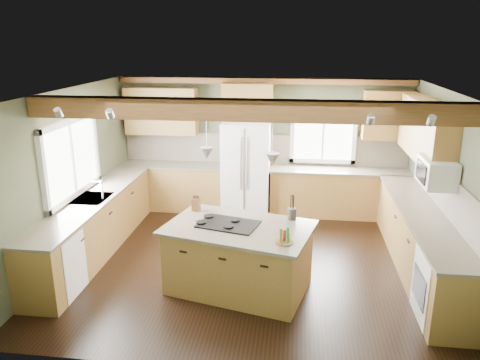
# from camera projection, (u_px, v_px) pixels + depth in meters

# --- Properties ---
(floor) EXTENTS (5.60, 5.60, 0.00)m
(floor) POSITION_uv_depth(u_px,v_px,m) (250.00, 262.00, 7.23)
(floor) COLOR black
(floor) RESTS_ON ground
(ceiling) EXTENTS (5.60, 5.60, 0.00)m
(ceiling) POSITION_uv_depth(u_px,v_px,m) (251.00, 92.00, 6.47)
(ceiling) COLOR silver
(ceiling) RESTS_ON wall_back
(wall_back) EXTENTS (5.60, 0.00, 5.60)m
(wall_back) POSITION_uv_depth(u_px,v_px,m) (263.00, 144.00, 9.22)
(wall_back) COLOR #3F4732
(wall_back) RESTS_ON ground
(wall_left) EXTENTS (0.00, 5.00, 5.00)m
(wall_left) POSITION_uv_depth(u_px,v_px,m) (70.00, 175.00, 7.18)
(wall_left) COLOR #3F4732
(wall_left) RESTS_ON ground
(wall_right) EXTENTS (0.00, 5.00, 5.00)m
(wall_right) POSITION_uv_depth(u_px,v_px,m) (450.00, 189.00, 6.52)
(wall_right) COLOR #3F4732
(wall_right) RESTS_ON ground
(ceiling_beam) EXTENTS (5.55, 0.26, 0.26)m
(ceiling_beam) POSITION_uv_depth(u_px,v_px,m) (245.00, 110.00, 5.75)
(ceiling_beam) COLOR #4C2E15
(ceiling_beam) RESTS_ON ceiling
(soffit_trim) EXTENTS (5.55, 0.20, 0.10)m
(soffit_trim) POSITION_uv_depth(u_px,v_px,m) (264.00, 81.00, 8.76)
(soffit_trim) COLOR #4C2E15
(soffit_trim) RESTS_ON ceiling
(backsplash_back) EXTENTS (5.58, 0.03, 0.58)m
(backsplash_back) POSITION_uv_depth(u_px,v_px,m) (263.00, 149.00, 9.23)
(backsplash_back) COLOR brown
(backsplash_back) RESTS_ON wall_back
(backsplash_right) EXTENTS (0.03, 3.70, 0.58)m
(backsplash_right) POSITION_uv_depth(u_px,v_px,m) (447.00, 194.00, 6.60)
(backsplash_right) COLOR brown
(backsplash_right) RESTS_ON wall_right
(base_cab_back_left) EXTENTS (2.02, 0.60, 0.88)m
(base_cab_back_left) POSITION_uv_depth(u_px,v_px,m) (173.00, 187.00, 9.40)
(base_cab_back_left) COLOR brown
(base_cab_back_left) RESTS_ON floor
(counter_back_left) EXTENTS (2.06, 0.64, 0.04)m
(counter_back_left) POSITION_uv_depth(u_px,v_px,m) (172.00, 165.00, 9.27)
(counter_back_left) COLOR #4F483A
(counter_back_left) RESTS_ON base_cab_back_left
(base_cab_back_right) EXTENTS (2.62, 0.60, 0.88)m
(base_cab_back_right) POSITION_uv_depth(u_px,v_px,m) (339.00, 193.00, 9.01)
(base_cab_back_right) COLOR brown
(base_cab_back_right) RESTS_ON floor
(counter_back_right) EXTENTS (2.66, 0.64, 0.04)m
(counter_back_right) POSITION_uv_depth(u_px,v_px,m) (340.00, 170.00, 8.88)
(counter_back_right) COLOR #4F483A
(counter_back_right) RESTS_ON base_cab_back_right
(base_cab_left) EXTENTS (0.60, 3.70, 0.88)m
(base_cab_left) POSITION_uv_depth(u_px,v_px,m) (95.00, 226.00, 7.44)
(base_cab_left) COLOR brown
(base_cab_left) RESTS_ON floor
(counter_left) EXTENTS (0.64, 3.74, 0.04)m
(counter_left) POSITION_uv_depth(u_px,v_px,m) (92.00, 199.00, 7.31)
(counter_left) COLOR #4F483A
(counter_left) RESTS_ON base_cab_left
(base_cab_right) EXTENTS (0.60, 3.70, 0.88)m
(base_cab_right) POSITION_uv_depth(u_px,v_px,m) (420.00, 243.00, 6.86)
(base_cab_right) COLOR brown
(base_cab_right) RESTS_ON floor
(counter_right) EXTENTS (0.64, 3.74, 0.04)m
(counter_right) POSITION_uv_depth(u_px,v_px,m) (424.00, 213.00, 6.72)
(counter_right) COLOR #4F483A
(counter_right) RESTS_ON base_cab_right
(upper_cab_back_left) EXTENTS (1.40, 0.35, 0.90)m
(upper_cab_back_left) POSITION_uv_depth(u_px,v_px,m) (161.00, 111.00, 9.10)
(upper_cab_back_left) COLOR brown
(upper_cab_back_left) RESTS_ON wall_back
(upper_cab_over_fridge) EXTENTS (0.96, 0.35, 0.70)m
(upper_cab_over_fridge) POSITION_uv_depth(u_px,v_px,m) (248.00, 102.00, 8.84)
(upper_cab_over_fridge) COLOR brown
(upper_cab_over_fridge) RESTS_ON wall_back
(upper_cab_right) EXTENTS (0.35, 2.20, 0.90)m
(upper_cab_right) POSITION_uv_depth(u_px,v_px,m) (426.00, 130.00, 7.20)
(upper_cab_right) COLOR brown
(upper_cab_right) RESTS_ON wall_right
(upper_cab_back_corner) EXTENTS (0.90, 0.35, 0.90)m
(upper_cab_back_corner) POSITION_uv_depth(u_px,v_px,m) (388.00, 115.00, 8.59)
(upper_cab_back_corner) COLOR brown
(upper_cab_back_corner) RESTS_ON wall_back
(window_left) EXTENTS (0.04, 1.60, 1.05)m
(window_left) POSITION_uv_depth(u_px,v_px,m) (71.00, 158.00, 7.15)
(window_left) COLOR white
(window_left) RESTS_ON wall_left
(window_back) EXTENTS (1.10, 0.04, 1.00)m
(window_back) POSITION_uv_depth(u_px,v_px,m) (323.00, 133.00, 8.99)
(window_back) COLOR white
(window_back) RESTS_ON wall_back
(sink) EXTENTS (0.50, 0.65, 0.03)m
(sink) POSITION_uv_depth(u_px,v_px,m) (92.00, 199.00, 7.31)
(sink) COLOR #262628
(sink) RESTS_ON counter_left
(faucet) EXTENTS (0.02, 0.02, 0.28)m
(faucet) POSITION_uv_depth(u_px,v_px,m) (102.00, 191.00, 7.24)
(faucet) COLOR #B2B2B7
(faucet) RESTS_ON sink
(dishwasher) EXTENTS (0.60, 0.60, 0.84)m
(dishwasher) POSITION_uv_depth(u_px,v_px,m) (55.00, 265.00, 6.21)
(dishwasher) COLOR white
(dishwasher) RESTS_ON floor
(oven) EXTENTS (0.60, 0.72, 0.84)m
(oven) POSITION_uv_depth(u_px,v_px,m) (445.00, 289.00, 5.63)
(oven) COLOR white
(oven) RESTS_ON floor
(microwave) EXTENTS (0.40, 0.70, 0.38)m
(microwave) POSITION_uv_depth(u_px,v_px,m) (437.00, 172.00, 6.43)
(microwave) COLOR white
(microwave) RESTS_ON wall_right
(pendant_left) EXTENTS (0.18, 0.18, 0.16)m
(pendant_left) POSITION_uv_depth(u_px,v_px,m) (207.00, 153.00, 6.08)
(pendant_left) COLOR #B2B2B7
(pendant_left) RESTS_ON ceiling
(pendant_right) EXTENTS (0.18, 0.18, 0.16)m
(pendant_right) POSITION_uv_depth(u_px,v_px,m) (272.00, 160.00, 5.78)
(pendant_right) COLOR #B2B2B7
(pendant_right) RESTS_ON ceiling
(refrigerator) EXTENTS (0.90, 0.74, 1.80)m
(refrigerator) POSITION_uv_depth(u_px,v_px,m) (246.00, 168.00, 9.01)
(refrigerator) COLOR white
(refrigerator) RESTS_ON floor
(island) EXTENTS (2.00, 1.50, 0.88)m
(island) POSITION_uv_depth(u_px,v_px,m) (239.00, 259.00, 6.35)
(island) COLOR brown
(island) RESTS_ON floor
(island_top) EXTENTS (2.14, 1.64, 0.04)m
(island_top) POSITION_uv_depth(u_px,v_px,m) (239.00, 228.00, 6.22)
(island_top) COLOR #4F483A
(island_top) RESTS_ON island
(cooktop) EXTENTS (0.88, 0.69, 0.02)m
(cooktop) POSITION_uv_depth(u_px,v_px,m) (228.00, 224.00, 6.26)
(cooktop) COLOR black
(cooktop) RESTS_ON island_top
(knife_block) EXTENTS (0.13, 0.11, 0.19)m
(knife_block) POSITION_uv_depth(u_px,v_px,m) (196.00, 205.00, 6.74)
(knife_block) COLOR brown
(knife_block) RESTS_ON island_top
(utensil_crock) EXTENTS (0.15, 0.15, 0.16)m
(utensil_crock) POSITION_uv_depth(u_px,v_px,m) (292.00, 214.00, 6.43)
(utensil_crock) COLOR #3F3632
(utensil_crock) RESTS_ON island_top
(bottle_tray) EXTENTS (0.22, 0.22, 0.20)m
(bottle_tray) POSITION_uv_depth(u_px,v_px,m) (284.00, 235.00, 5.69)
(bottle_tray) COLOR brown
(bottle_tray) RESTS_ON island_top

